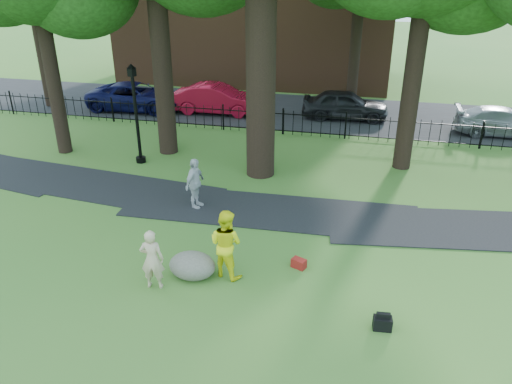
% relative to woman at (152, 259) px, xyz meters
% --- Properties ---
extents(ground, '(120.00, 120.00, 0.00)m').
position_rel_woman_xyz_m(ground, '(1.09, 0.95, -0.85)').
color(ground, '#366C26').
rests_on(ground, ground).
extents(footpath, '(36.07, 3.85, 0.03)m').
position_rel_woman_xyz_m(footpath, '(2.09, 4.85, -0.85)').
color(footpath, black).
rests_on(footpath, ground).
extents(street, '(80.00, 7.00, 0.02)m').
position_rel_woman_xyz_m(street, '(1.09, 16.95, -0.85)').
color(street, black).
rests_on(street, ground).
extents(iron_fence, '(44.00, 0.04, 1.20)m').
position_rel_woman_xyz_m(iron_fence, '(1.09, 12.95, -0.25)').
color(iron_fence, black).
rests_on(iron_fence, ground).
extents(woman, '(0.67, 0.50, 1.69)m').
position_rel_woman_xyz_m(woman, '(0.00, 0.00, 0.00)').
color(woman, beige).
rests_on(woman, ground).
extents(man, '(1.14, 1.02, 1.95)m').
position_rel_woman_xyz_m(man, '(1.70, 0.97, 0.13)').
color(man, '#FCF515').
rests_on(man, ground).
extents(pedestrian, '(0.65, 1.12, 1.79)m').
position_rel_woman_xyz_m(pedestrian, '(-0.45, 4.59, 0.05)').
color(pedestrian, silver).
rests_on(pedestrian, ground).
extents(boulder, '(1.53, 1.35, 0.75)m').
position_rel_woman_xyz_m(boulder, '(0.81, 0.70, -0.47)').
color(boulder, '#5F594F').
rests_on(boulder, ground).
extents(lamppost, '(0.41, 0.41, 4.10)m').
position_rel_woman_xyz_m(lamppost, '(-4.09, 8.03, 1.17)').
color(lamppost, black).
rests_on(lamppost, ground).
extents(backpack, '(0.45, 0.31, 0.32)m').
position_rel_woman_xyz_m(backpack, '(5.85, -0.34, -0.69)').
color(backpack, black).
rests_on(backpack, ground).
extents(red_bag, '(0.45, 0.38, 0.27)m').
position_rel_woman_xyz_m(red_bag, '(3.57, 1.73, -0.71)').
color(red_bag, maroon).
rests_on(red_bag, ground).
extents(red_sedan, '(4.84, 1.76, 1.58)m').
position_rel_woman_xyz_m(red_sedan, '(-3.05, 15.66, -0.05)').
color(red_sedan, '#AA0D25').
rests_on(red_sedan, ground).
extents(navy_van, '(5.45, 2.71, 1.49)m').
position_rel_woman_xyz_m(navy_van, '(-7.69, 15.29, -0.10)').
color(navy_van, '#0B0D39').
rests_on(navy_van, ground).
extents(grey_car, '(4.55, 2.00, 1.53)m').
position_rel_woman_xyz_m(grey_car, '(3.84, 16.19, -0.08)').
color(grey_car, black).
rests_on(grey_car, ground).
extents(silver_car, '(4.57, 1.89, 1.32)m').
position_rel_woman_xyz_m(silver_car, '(11.47, 15.23, -0.19)').
color(silver_car, gray).
rests_on(silver_car, ground).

